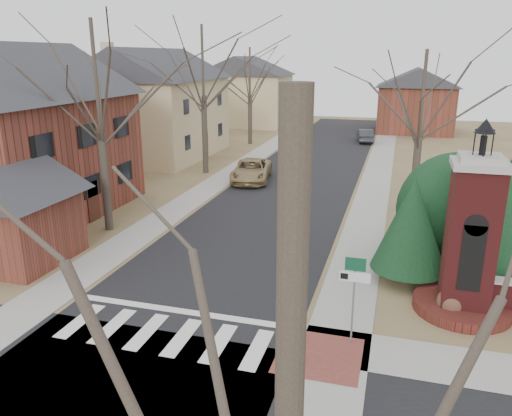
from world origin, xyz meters
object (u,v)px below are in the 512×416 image
(pickup_truck, at_px, (251,170))
(traffic_signal_pole, at_px, (302,278))
(sign_post, at_px, (354,283))
(brick_gate_monument, at_px, (469,251))
(distant_car, at_px, (365,136))

(pickup_truck, bearing_deg, traffic_signal_pole, -79.00)
(sign_post, bearing_deg, traffic_signal_pole, -132.43)
(traffic_signal_pole, distance_m, brick_gate_monument, 6.47)
(sign_post, xyz_separation_m, distant_car, (-2.36, 37.07, -1.30))
(brick_gate_monument, distance_m, distant_car, 34.58)
(brick_gate_monument, height_order, pickup_truck, brick_gate_monument)
(pickup_truck, relative_size, distant_car, 1.33)
(traffic_signal_pole, height_order, pickup_truck, traffic_signal_pole)
(sign_post, height_order, brick_gate_monument, brick_gate_monument)
(traffic_signal_pole, bearing_deg, brick_gate_monument, 43.24)
(brick_gate_monument, height_order, distant_car, brick_gate_monument)
(sign_post, bearing_deg, brick_gate_monument, 41.42)
(pickup_truck, xyz_separation_m, distant_car, (6.29, 18.51, -0.08))
(traffic_signal_pole, relative_size, sign_post, 1.64)
(traffic_signal_pole, distance_m, sign_post, 2.02)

